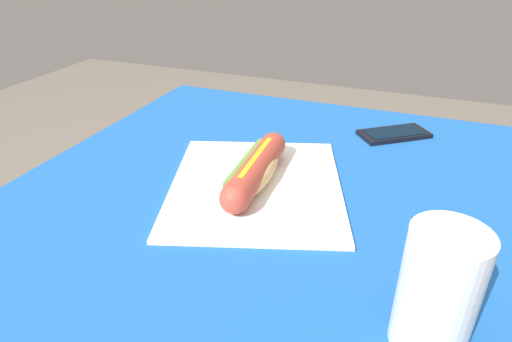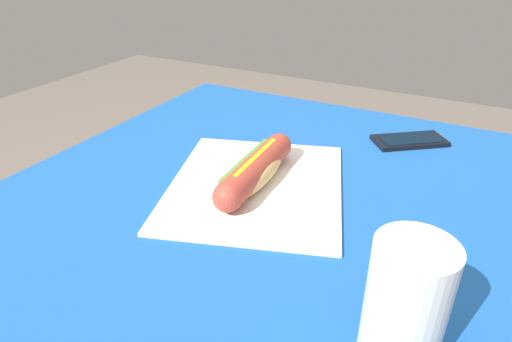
{
  "view_description": "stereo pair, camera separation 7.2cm",
  "coord_description": "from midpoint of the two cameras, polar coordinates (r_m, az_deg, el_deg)",
  "views": [
    {
      "loc": [
        -0.55,
        -0.19,
        1.11
      ],
      "look_at": [
        0.05,
        0.04,
        0.77
      ],
      "focal_mm": 30.65,
      "sensor_mm": 36.0,
      "label": 1
    },
    {
      "loc": [
        -0.52,
        -0.26,
        1.11
      ],
      "look_at": [
        0.05,
        0.04,
        0.77
      ],
      "focal_mm": 30.65,
      "sensor_mm": 36.0,
      "label": 2
    }
  ],
  "objects": [
    {
      "name": "hot_dog",
      "position": [
        0.72,
        2.8,
        0.13
      ],
      "size": [
        0.24,
        0.06,
        0.05
      ],
      "color": "#DBB26B",
      "rests_on": "paper_wrapper"
    },
    {
      "name": "cell_phone",
      "position": [
        0.96,
        21.47,
        3.67
      ],
      "size": [
        0.14,
        0.16,
        0.01
      ],
      "color": "black",
      "rests_on": "dining_table"
    },
    {
      "name": "drinking_cup",
      "position": [
        0.46,
        23.41,
        -15.95
      ],
      "size": [
        0.08,
        0.08,
        0.14
      ],
      "primitive_type": "cylinder",
      "color": "white",
      "rests_on": "dining_table"
    },
    {
      "name": "dining_table",
      "position": [
        0.78,
        3.73,
        -13.5
      ],
      "size": [
        0.99,
        0.88,
        0.74
      ],
      "color": "brown",
      "rests_on": "ground"
    },
    {
      "name": "paper_wrapper",
      "position": [
        0.74,
        2.81,
        -1.92
      ],
      "size": [
        0.4,
        0.37,
        0.01
      ],
      "primitive_type": "cube",
      "rotation": [
        0.0,
        0.0,
        0.32
      ],
      "color": "silver",
      "rests_on": "dining_table"
    }
  ]
}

